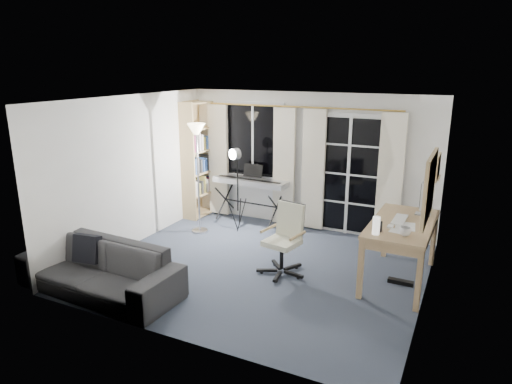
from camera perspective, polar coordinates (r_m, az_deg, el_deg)
floor at (r=6.72m, az=0.36°, el=-9.50°), size 4.50×4.00×0.02m
window at (r=8.42m, az=-0.31°, el=6.46°), size 1.20×0.08×1.40m
french_door at (r=7.90m, az=11.51°, el=2.02°), size 1.32×0.09×2.11m
curtains at (r=8.06m, az=5.25°, el=3.04°), size 3.60×0.07×2.13m
bookshelf at (r=8.90m, az=-7.00°, el=3.86°), size 0.40×1.04×2.20m
torchiere_lamp at (r=7.75m, az=-7.39°, el=5.76°), size 0.36×0.36×1.90m
keyboard_piano at (r=8.30m, az=-0.73°, el=1.20°), size 1.43×0.73×1.02m
studio_light at (r=7.87m, az=-2.57°, el=3.58°), size 0.34×0.35×1.50m
office_chair at (r=6.41m, az=3.84°, el=-5.05°), size 0.68×0.67×0.99m
desk at (r=6.37m, az=17.79°, el=-4.50°), size 0.81×1.57×0.84m
monitor at (r=6.65m, az=20.33°, el=-0.09°), size 0.20×0.60×0.52m
desk_clutter at (r=6.18m, az=16.72°, el=-5.80°), size 0.50×0.95×1.06m
mug at (r=5.83m, az=18.17°, el=-4.60°), size 0.14×0.11×0.14m
wall_mirror at (r=5.32m, az=20.83°, el=0.53°), size 0.04×0.94×0.74m
framed_print at (r=6.18m, az=21.76°, el=2.92°), size 0.03×0.42×0.32m
wall_shelf at (r=6.71m, az=21.37°, el=2.21°), size 0.16×0.30×0.18m
sofa at (r=6.20m, az=-19.08°, el=-8.19°), size 2.20×0.72×0.85m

